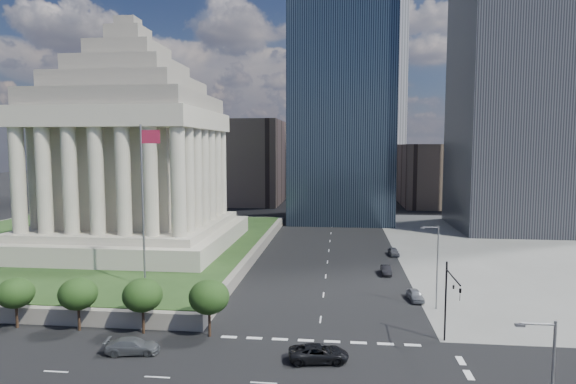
# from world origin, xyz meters

# --- Properties ---
(ground) EXTENTS (500.00, 500.00, 0.00)m
(ground) POSITION_xyz_m (0.00, 100.00, 0.00)
(ground) COLOR black
(ground) RESTS_ON ground
(plaza_terrace) EXTENTS (66.00, 70.00, 1.80)m
(plaza_terrace) POSITION_xyz_m (-45.00, 50.00, 0.90)
(plaza_terrace) COLOR slate
(plaza_terrace) RESTS_ON ground
(plaza_lawn) EXTENTS (64.00, 68.00, 0.10)m
(plaza_lawn) POSITION_xyz_m (-45.00, 50.00, 1.85)
(plaza_lawn) COLOR #223C18
(plaza_lawn) RESTS_ON plaza_terrace
(war_memorial) EXTENTS (34.00, 34.00, 39.00)m
(war_memorial) POSITION_xyz_m (-34.00, 48.00, 21.40)
(war_memorial) COLOR #A9A48E
(war_memorial) RESTS_ON plaza_lawn
(flagpole) EXTENTS (2.52, 0.24, 20.00)m
(flagpole) POSITION_xyz_m (-21.83, 24.00, 13.11)
(flagpole) COLOR slate
(flagpole) RESTS_ON plaza_lawn
(midrise_glass) EXTENTS (26.00, 26.00, 60.00)m
(midrise_glass) POSITION_xyz_m (2.00, 95.00, 30.00)
(midrise_glass) COLOR black
(midrise_glass) RESTS_ON ground
(highrise_ne) EXTENTS (26.00, 28.00, 100.00)m
(highrise_ne) POSITION_xyz_m (42.00, 85.00, 50.00)
(highrise_ne) COLOR black
(highrise_ne) RESTS_ON ground
(building_filler_ne) EXTENTS (20.00, 30.00, 20.00)m
(building_filler_ne) POSITION_xyz_m (32.00, 130.00, 10.00)
(building_filler_ne) COLOR brown
(building_filler_ne) RESTS_ON ground
(building_filler_nw) EXTENTS (24.00, 30.00, 28.00)m
(building_filler_nw) POSITION_xyz_m (-30.00, 130.00, 14.00)
(building_filler_nw) COLOR brown
(building_filler_nw) RESTS_ON ground
(traffic_signal_ne) EXTENTS (0.30, 5.74, 8.00)m
(traffic_signal_ne) POSITION_xyz_m (12.50, 13.70, 5.25)
(traffic_signal_ne) COLOR black
(traffic_signal_ne) RESTS_ON ground
(street_lamp_north) EXTENTS (2.13, 0.22, 10.00)m
(street_lamp_north) POSITION_xyz_m (13.33, 25.00, 5.66)
(street_lamp_north) COLOR slate
(street_lamp_north) RESTS_ON ground
(pickup_truck) EXTENTS (5.71, 3.27, 1.50)m
(pickup_truck) POSITION_xyz_m (0.27, 9.48, 0.75)
(pickup_truck) COLOR black
(pickup_truck) RESTS_ON ground
(suv_grey) EXTENTS (5.25, 2.81, 1.45)m
(suv_grey) POSITION_xyz_m (-17.03, 9.24, 0.72)
(suv_grey) COLOR #4C5053
(suv_grey) RESTS_ON ground
(parked_sedan_near) EXTENTS (4.16, 2.07, 1.36)m
(parked_sedan_near) POSITION_xyz_m (11.50, 28.03, 0.68)
(parked_sedan_near) COLOR gray
(parked_sedan_near) RESTS_ON ground
(parked_sedan_mid) EXTENTS (4.01, 1.44, 1.31)m
(parked_sedan_mid) POSITION_xyz_m (9.00, 40.13, 0.66)
(parked_sedan_mid) COLOR black
(parked_sedan_mid) RESTS_ON ground
(parked_sedan_far) EXTENTS (4.13, 1.93, 1.37)m
(parked_sedan_far) POSITION_xyz_m (11.50, 53.15, 0.68)
(parked_sedan_far) COLOR #4C4D52
(parked_sedan_far) RESTS_ON ground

